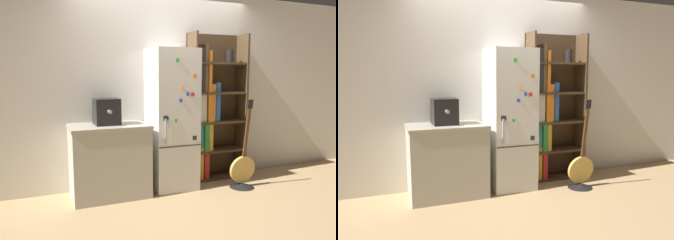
# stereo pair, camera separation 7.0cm
# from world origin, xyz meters

# --- Properties ---
(ground_plane) EXTENTS (16.00, 16.00, 0.00)m
(ground_plane) POSITION_xyz_m (0.00, 0.00, 0.00)
(ground_plane) COLOR tan
(wall_back) EXTENTS (8.00, 0.05, 2.60)m
(wall_back) POSITION_xyz_m (0.00, 0.47, 1.30)
(wall_back) COLOR white
(wall_back) RESTS_ON ground_plane
(refrigerator) EXTENTS (0.57, 0.58, 1.80)m
(refrigerator) POSITION_xyz_m (-0.00, 0.17, 0.90)
(refrigerator) COLOR white
(refrigerator) RESTS_ON ground_plane
(bookshelf) EXTENTS (0.83, 0.31, 2.04)m
(bookshelf) POSITION_xyz_m (0.64, 0.32, 0.95)
(bookshelf) COLOR #4C3823
(bookshelf) RESTS_ON ground_plane
(kitchen_counter) EXTENTS (0.93, 0.61, 0.88)m
(kitchen_counter) POSITION_xyz_m (-0.83, 0.16, 0.44)
(kitchen_counter) COLOR #BCB7A8
(kitchen_counter) RESTS_ON ground_plane
(espresso_machine) EXTENTS (0.29, 0.37, 0.31)m
(espresso_machine) POSITION_xyz_m (-0.84, 0.19, 1.04)
(espresso_machine) COLOR black
(espresso_machine) RESTS_ON kitchen_counter
(guitar) EXTENTS (0.36, 0.33, 1.17)m
(guitar) POSITION_xyz_m (0.85, -0.21, 0.17)
(guitar) COLOR black
(guitar) RESTS_ON ground_plane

